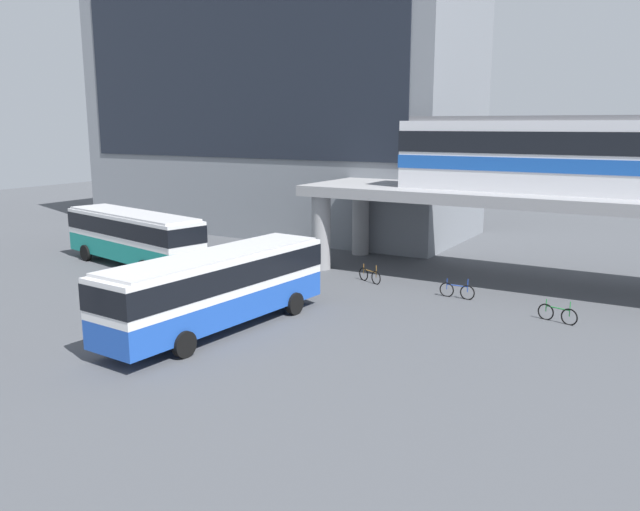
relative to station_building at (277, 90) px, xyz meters
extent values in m
plane|color=#47494F|center=(11.59, -16.02, -10.98)|extent=(120.00, 120.00, 0.00)
cube|color=slate|center=(0.00, 0.03, 0.00)|extent=(30.44, 11.84, 21.95)
cube|color=black|center=(0.00, -5.95, 1.09)|extent=(27.39, 0.10, 12.29)
cube|color=gray|center=(25.80, -9.13, -6.39)|extent=(32.33, 6.66, 0.60)
cylinder|color=gray|center=(10.84, -11.66, -8.84)|extent=(1.10, 1.10, 4.28)
cylinder|color=gray|center=(10.84, -6.60, -8.84)|extent=(1.10, 1.10, 4.28)
cube|color=#1E4CB2|center=(12.98, -23.64, -9.93)|extent=(3.36, 11.16, 1.10)
cube|color=silver|center=(12.98, -23.64, -8.63)|extent=(3.36, 11.16, 1.50)
cube|color=black|center=(12.98, -23.64, -8.55)|extent=(3.41, 11.21, 0.96)
cube|color=silver|center=(12.98, -23.64, -7.82)|extent=(3.19, 10.61, 0.12)
cylinder|color=black|center=(12.02, -20.03, -10.48)|extent=(0.36, 1.02, 1.00)
cylinder|color=black|center=(14.51, -20.23, -10.48)|extent=(0.36, 1.02, 1.00)
cylinder|color=black|center=(11.49, -26.61, -10.48)|extent=(0.36, 1.02, 1.00)
cylinder|color=black|center=(13.99, -26.81, -10.48)|extent=(0.36, 1.02, 1.00)
cube|color=teal|center=(0.86, -16.65, -9.93)|extent=(11.28, 4.82, 1.10)
cube|color=white|center=(0.86, -16.65, -8.63)|extent=(11.28, 4.82, 1.50)
cube|color=black|center=(0.86, -16.65, -8.55)|extent=(11.33, 4.87, 0.96)
cube|color=silver|center=(0.86, -16.65, -7.82)|extent=(10.72, 4.58, 0.12)
cylinder|color=black|center=(-2.85, -17.11, -10.48)|extent=(1.04, 0.49, 1.00)
cylinder|color=black|center=(-2.31, -14.67, -10.48)|extent=(1.04, 0.49, 1.00)
cylinder|color=black|center=(3.60, -18.54, -10.48)|extent=(1.04, 0.49, 1.00)
cylinder|color=black|center=(4.14, -16.10, -10.48)|extent=(1.04, 0.49, 1.00)
torus|color=black|center=(20.34, -13.91, -10.64)|extent=(0.74, 0.08, 0.74)
torus|color=black|center=(19.30, -13.88, -10.64)|extent=(0.74, 0.08, 0.74)
cylinder|color=#1E3FA5|center=(19.82, -13.89, -10.36)|extent=(1.05, 0.08, 0.05)
cylinder|color=#1E3FA5|center=(19.30, -13.88, -10.34)|extent=(0.04, 0.04, 0.55)
cylinder|color=#1E3FA5|center=(20.34, -13.91, -10.29)|extent=(0.04, 0.04, 0.65)
torus|color=black|center=(15.22, -13.37, -10.64)|extent=(0.70, 0.36, 0.74)
torus|color=black|center=(14.26, -12.93, -10.64)|extent=(0.70, 0.36, 0.74)
cylinder|color=#996626|center=(14.74, -13.15, -10.36)|extent=(0.98, 0.48, 0.05)
cylinder|color=#996626|center=(14.26, -12.93, -10.34)|extent=(0.04, 0.04, 0.55)
cylinder|color=#996626|center=(15.22, -13.37, -10.29)|extent=(0.04, 0.04, 0.65)
torus|color=black|center=(25.31, -15.64, -10.64)|extent=(0.73, 0.25, 0.74)
torus|color=black|center=(24.29, -15.36, -10.64)|extent=(0.73, 0.25, 0.74)
cylinder|color=#1E7F33|center=(24.80, -15.50, -10.36)|extent=(1.03, 0.32, 0.05)
cylinder|color=#1E7F33|center=(24.29, -15.36, -10.34)|extent=(0.04, 0.04, 0.55)
cylinder|color=#1E7F33|center=(25.31, -15.64, -10.29)|extent=(0.04, 0.04, 0.65)
camera|label=1|loc=(29.48, -43.44, -2.67)|focal=36.21mm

